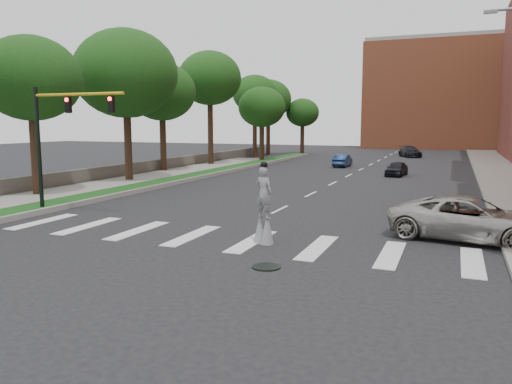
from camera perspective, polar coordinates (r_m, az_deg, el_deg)
name	(u,v)px	position (r m, az deg, el deg)	size (l,w,h in m)	color
ground_plane	(209,244)	(18.67, -5.34, -5.98)	(160.00, 160.00, 0.00)	black
grass_median	(195,176)	(41.41, -6.95, 1.87)	(2.00, 60.00, 0.25)	#124014
median_curb	(207,176)	(40.92, -5.66, 1.84)	(0.20, 60.00, 0.28)	gray
sidewalk_left	(83,189)	(34.93, -19.21, 0.29)	(4.00, 60.00, 0.18)	gray
stone_wall	(152,166)	(45.91, -11.80, 2.89)	(0.50, 56.00, 1.10)	#524D46
manhole	(266,267)	(15.72, 1.17, -8.55)	(0.90, 0.90, 0.04)	black
building_backdrop	(444,96)	(94.25, 20.66, 10.22)	(26.00, 14.00, 18.00)	#CC6640
traffic_signal	(57,129)	(26.30, -21.81, 6.67)	(5.30, 0.23, 6.20)	black
stilt_performer	(264,210)	(18.47, 0.90, -2.05)	(0.83, 0.64, 3.08)	black
suv_crossing	(471,219)	(20.71, 23.38, -2.87)	(2.75, 5.96, 1.66)	#A7A49E
car_near	(397,169)	(43.77, 15.77, 2.59)	(1.44, 3.58, 1.22)	black
car_mid	(343,161)	(51.58, 9.86, 3.56)	(1.32, 3.78, 1.24)	#16274D
car_far	(410,152)	(68.01, 17.19, 4.43)	(1.96, 4.81, 1.40)	black
tree_1	(31,79)	(33.04, -24.34, 11.69)	(5.89, 5.89, 9.57)	black
tree_2	(126,74)	(39.02, -14.68, 12.93)	(7.66, 7.66, 11.31)	black
tree_3	(162,92)	(46.00, -10.72, 11.15)	(6.04, 6.04, 9.76)	black
tree_4	(210,79)	(52.55, -5.30, 12.78)	(6.49, 6.49, 11.73)	black
tree_5	(255,94)	(64.72, -0.14, 11.09)	(5.69, 5.69, 10.48)	black
tree_6	(262,107)	(57.21, 0.66, 9.65)	(5.36, 5.36, 8.48)	black
tree_7	(303,113)	(70.98, 5.34, 8.98)	(4.62, 4.62, 7.80)	black
tree_8	(268,100)	(69.53, 1.40, 10.52)	(6.36, 6.36, 10.31)	black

